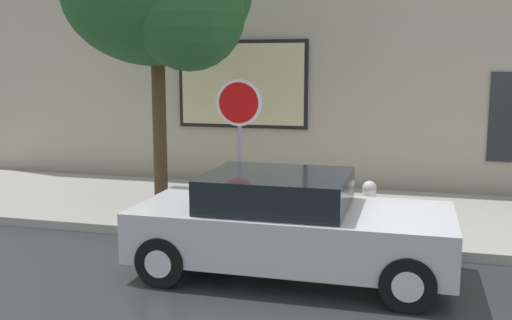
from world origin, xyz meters
TOP-DOWN VIEW (x-y plane):
  - ground_plane at (0.00, 0.00)m, footprint 60.00×60.00m
  - sidewalk at (0.00, 3.00)m, footprint 20.00×4.00m
  - building_facade at (-0.02, 5.50)m, footprint 20.00×0.67m
  - parked_car at (-0.74, -0.09)m, footprint 4.08×1.90m
  - fire_hydrant at (0.13, 2.15)m, footprint 0.30×0.44m
  - stop_sign at (-1.97, 1.77)m, footprint 0.76×0.10m

SIDE VIEW (x-z plane):
  - ground_plane at x=0.00m, z-range 0.00..0.00m
  - sidewalk at x=0.00m, z-range 0.00..0.15m
  - fire_hydrant at x=0.13m, z-range 0.14..0.87m
  - parked_car at x=-0.74m, z-range 0.00..1.34m
  - stop_sign at x=-1.97m, z-range 0.64..3.00m
  - building_facade at x=-0.02m, z-range -0.01..6.99m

